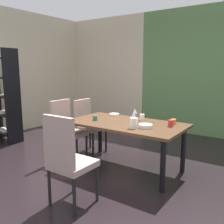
# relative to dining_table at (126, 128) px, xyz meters

# --- Properties ---
(ground_plane) EXTENTS (5.92, 6.22, 0.02)m
(ground_plane) POSITION_rel_dining_table_xyz_m (-0.47, -0.42, -0.65)
(ground_plane) COLOR black
(back_panel_interior) EXTENTS (2.34, 0.10, 2.86)m
(back_panel_interior) POSITION_rel_dining_table_xyz_m (-2.26, 2.64, 0.79)
(back_panel_interior) COLOR beige
(back_panel_interior) RESTS_ON ground_plane
(garden_window_panel) EXTENTS (3.58, 0.10, 2.86)m
(garden_window_panel) POSITION_rel_dining_table_xyz_m (0.70, 2.64, 0.79)
(garden_window_panel) COLOR #567D49
(garden_window_panel) RESTS_ON ground_plane
(dining_table) EXTENTS (1.75, 0.95, 0.72)m
(dining_table) POSITION_rel_dining_table_xyz_m (0.00, 0.00, 0.00)
(dining_table) COLOR #523521
(dining_table) RESTS_ON ground_plane
(chair_left_near) EXTENTS (0.45, 0.44, 1.02)m
(chair_left_near) POSITION_rel_dining_table_xyz_m (-0.98, -0.28, -0.08)
(chair_left_near) COLOR tan
(chair_left_near) RESTS_ON ground_plane
(chair_head_near) EXTENTS (0.44, 0.44, 1.06)m
(chair_head_near) POSITION_rel_dining_table_xyz_m (0.04, -1.28, -0.07)
(chair_head_near) COLOR tan
(chair_head_near) RESTS_ON ground_plane
(chair_left_far) EXTENTS (0.45, 0.44, 0.97)m
(chair_left_far) POSITION_rel_dining_table_xyz_m (-0.98, 0.28, -0.10)
(chair_left_far) COLOR tan
(chair_left_far) RESTS_ON ground_plane
(display_shelf) EXTENTS (0.78, 0.35, 1.91)m
(display_shelf) POSITION_rel_dining_table_xyz_m (-2.89, -0.19, 0.32)
(display_shelf) COLOR black
(display_shelf) RESTS_ON ground_plane
(wine_glass_center) EXTENTS (0.08, 0.08, 0.15)m
(wine_glass_center) POSITION_rel_dining_table_xyz_m (-0.06, 0.38, 0.19)
(wine_glass_center) COLOR silver
(wine_glass_center) RESTS_ON dining_table
(wine_glass_near_window) EXTENTS (0.07, 0.07, 0.15)m
(wine_glass_near_window) POSITION_rel_dining_table_xyz_m (0.08, 0.09, 0.19)
(wine_glass_near_window) COLOR silver
(wine_glass_near_window) RESTS_ON dining_table
(serving_bowl_south) EXTENTS (0.19, 0.19, 0.05)m
(serving_bowl_south) POSITION_rel_dining_table_xyz_m (0.40, -0.13, 0.11)
(serving_bowl_south) COLOR silver
(serving_bowl_south) RESTS_ON dining_table
(serving_bowl_west) EXTENTS (0.17, 0.17, 0.04)m
(serving_bowl_west) POSITION_rel_dining_table_xyz_m (-0.45, 0.36, 0.10)
(serving_bowl_west) COLOR white
(serving_bowl_west) RESTS_ON dining_table
(cup_rear) EXTENTS (0.08, 0.08, 0.10)m
(cup_rear) POSITION_rel_dining_table_xyz_m (0.12, 0.29, 0.13)
(cup_rear) COLOR white
(cup_rear) RESTS_ON dining_table
(cup_near_shelf) EXTENTS (0.07, 0.07, 0.07)m
(cup_near_shelf) POSITION_rel_dining_table_xyz_m (-0.48, -0.13, 0.12)
(cup_near_shelf) COLOR #266C5C
(cup_near_shelf) RESTS_ON dining_table
(cup_east) EXTENTS (0.08, 0.08, 0.07)m
(cup_east) POSITION_rel_dining_table_xyz_m (0.62, 0.32, 0.12)
(cup_east) COLOR #B38228
(cup_east) RESTS_ON dining_table
(cup_corner) EXTENTS (0.07, 0.07, 0.09)m
(cup_corner) POSITION_rel_dining_table_xyz_m (0.65, 0.15, 0.13)
(cup_corner) COLOR red
(cup_corner) RESTS_ON dining_table
(pitcher_right) EXTENTS (0.12, 0.10, 0.14)m
(pitcher_right) POSITION_rel_dining_table_xyz_m (0.27, -0.24, 0.15)
(pitcher_right) COLOR white
(pitcher_right) RESTS_ON dining_table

